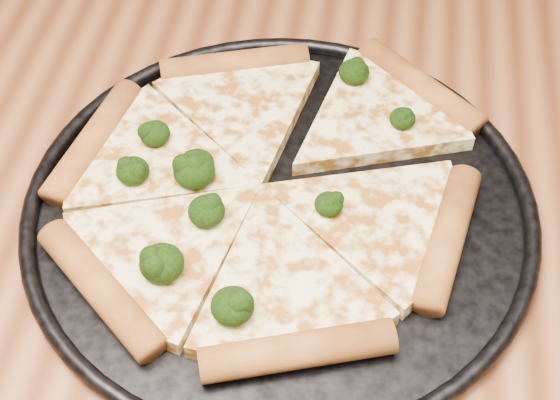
# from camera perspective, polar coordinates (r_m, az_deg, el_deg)

# --- Properties ---
(dining_table) EXTENTS (1.20, 0.90, 0.75)m
(dining_table) POSITION_cam_1_polar(r_m,az_deg,el_deg) (0.73, -5.21, -5.54)
(dining_table) COLOR brown
(dining_table) RESTS_ON ground
(pizza_pan) EXTENTS (0.41, 0.41, 0.02)m
(pizza_pan) POSITION_cam_1_polar(r_m,az_deg,el_deg) (0.65, 0.00, -0.46)
(pizza_pan) COLOR black
(pizza_pan) RESTS_ON dining_table
(pizza) EXTENTS (0.36, 0.37, 0.03)m
(pizza) POSITION_cam_1_polar(r_m,az_deg,el_deg) (0.66, -0.93, 1.18)
(pizza) COLOR #FFEF9C
(pizza) RESTS_ON pizza_pan
(broccoli_florets) EXTENTS (0.23, 0.29, 0.03)m
(broccoli_florets) POSITION_cam_1_polar(r_m,az_deg,el_deg) (0.64, -4.11, 0.78)
(broccoli_florets) COLOR black
(broccoli_florets) RESTS_ON pizza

